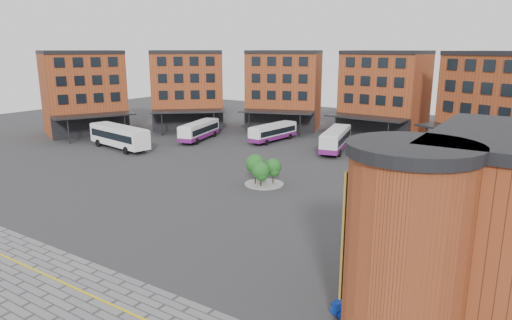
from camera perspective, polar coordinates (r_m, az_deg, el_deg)
The scene contains 11 objects.
ground at distance 43.62m, azimuth -9.77°, elevation -6.44°, with size 160.00×160.00×0.00m, color #28282B.
yellow_line at distance 34.04m, azimuth -23.85°, elevation -13.44°, with size 26.00×0.15×0.02m, color gold.
main_building at distance 75.90m, azimuth 7.41°, elevation 7.85°, with size 94.14×42.48×14.60m.
tree_island at distance 50.59m, azimuth 0.79°, elevation -1.15°, with size 4.40×4.40×3.49m.
bus_a at distance 72.34m, azimuth -16.74°, elevation 2.96°, with size 12.69×4.80×3.50m.
bus_b at distance 76.66m, azimuth -7.10°, elevation 3.70°, with size 5.05×11.02×3.03m.
bus_c at distance 75.11m, azimuth 2.15°, elevation 3.51°, with size 3.39×10.33×2.86m.
bus_d at distance 69.00m, azimuth 9.94°, elevation 2.57°, with size 5.18×11.78×3.23m.
bus_e at distance 63.34m, azimuth 20.69°, elevation 0.66°, with size 8.62×8.69×2.80m.
bus_f at distance 53.52m, azimuth 28.07°, elevation -2.34°, with size 7.22×10.03×2.89m.
blue_car at distance 27.28m, azimuth 13.74°, elevation -18.23°, with size 1.36×3.91×1.29m, color #0B2997.
Camera 1 is at (28.33, -29.62, 14.93)m, focal length 32.00 mm.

